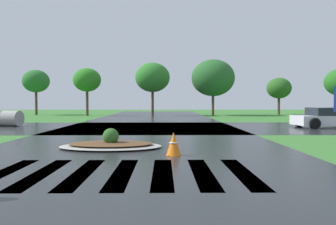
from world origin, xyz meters
TOP-DOWN VIEW (x-y plane):
  - asphalt_roadway at (0.00, 10.00)m, footprint 10.59×80.00m
  - asphalt_cross_road at (0.00, 18.37)m, footprint 90.00×9.53m
  - crosswalk_stripes at (0.00, 5.18)m, footprint 5.85×3.41m
  - median_island at (-0.91, 9.33)m, footprint 3.53×2.24m
  - car_blue_compact at (10.83, 18.14)m, footprint 4.23×2.41m
  - drainage_pipe_stack at (-9.50, 19.66)m, footprint 2.78×1.61m
  - traffic_cone at (1.22, 7.65)m, footprint 0.45×0.45m
  - background_treeline at (4.49, 35.64)m, footprint 37.28×5.61m

SIDE VIEW (x-z plane):
  - asphalt_roadway at x=0.00m, z-range 0.00..0.01m
  - asphalt_cross_road at x=0.00m, z-range 0.00..0.01m
  - crosswalk_stripes at x=0.00m, z-range 0.00..0.01m
  - median_island at x=-0.91m, z-range -0.22..0.46m
  - traffic_cone at x=1.22m, z-range -0.01..0.69m
  - drainage_pipe_stack at x=-9.50m, z-range 0.00..1.00m
  - car_blue_compact at x=10.83m, z-range -0.05..1.17m
  - background_treeline at x=4.49m, z-range 0.83..7.04m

